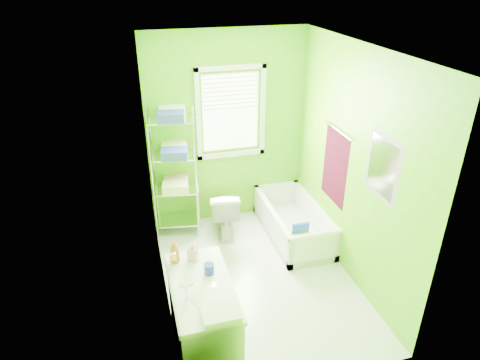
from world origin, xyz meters
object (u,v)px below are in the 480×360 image
object	(u,v)px
toilet	(224,211)
wire_shelf_unit	(176,160)
vanity	(203,317)
bathtub	(293,226)

from	to	relation	value
toilet	wire_shelf_unit	size ratio (longest dim) A/B	0.39
toilet	wire_shelf_unit	xyz separation A→B (m)	(-0.56, 0.23, 0.72)
vanity	wire_shelf_unit	bearing A→B (deg)	87.99
vanity	bathtub	bearing A→B (deg)	46.00
toilet	wire_shelf_unit	world-z (taller)	wire_shelf_unit
bathtub	vanity	xyz separation A→B (m)	(-1.51, -1.57, 0.27)
toilet	vanity	size ratio (longest dim) A/B	0.63
toilet	bathtub	bearing A→B (deg)	169.24
toilet	vanity	xyz separation A→B (m)	(-0.64, -1.88, 0.09)
toilet	vanity	distance (m)	1.98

